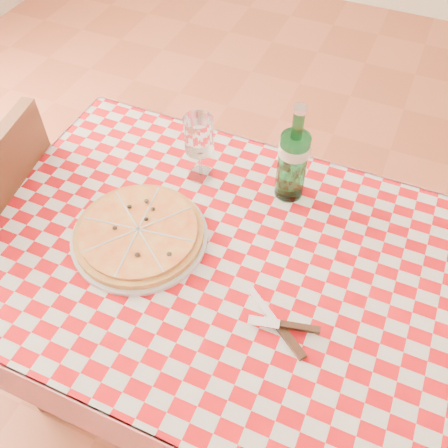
% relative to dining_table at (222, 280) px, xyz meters
% --- Properties ---
extents(dining_table, '(1.20, 0.80, 0.75)m').
position_rel_dining_table_xyz_m(dining_table, '(0.00, 0.00, 0.00)').
color(dining_table, brown).
rests_on(dining_table, ground).
extents(tablecloth, '(1.30, 0.90, 0.01)m').
position_rel_dining_table_xyz_m(tablecloth, '(0.00, 0.00, 0.09)').
color(tablecloth, '#B30B10').
rests_on(tablecloth, dining_table).
extents(chair_far, '(0.48, 0.48, 0.93)m').
position_rel_dining_table_xyz_m(chair_far, '(-0.74, -0.04, -0.13)').
color(chair_far, brown).
rests_on(chair_far, ground).
extents(pizza_plate, '(0.40, 0.40, 0.05)m').
position_rel_dining_table_xyz_m(pizza_plate, '(-0.22, -0.03, 0.12)').
color(pizza_plate, '#BE873F').
rests_on(pizza_plate, tablecloth).
extents(water_bottle, '(0.10, 0.10, 0.29)m').
position_rel_dining_table_xyz_m(water_bottle, '(0.08, 0.28, 0.25)').
color(water_bottle, '#19642B').
rests_on(water_bottle, tablecloth).
extents(wine_glass, '(0.09, 0.09, 0.20)m').
position_rel_dining_table_xyz_m(wine_glass, '(-0.17, 0.25, 0.20)').
color(wine_glass, silver).
rests_on(wine_glass, tablecloth).
extents(cutlery, '(0.25, 0.22, 0.02)m').
position_rel_dining_table_xyz_m(cutlery, '(0.20, -0.12, 0.11)').
color(cutlery, silver).
rests_on(cutlery, tablecloth).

